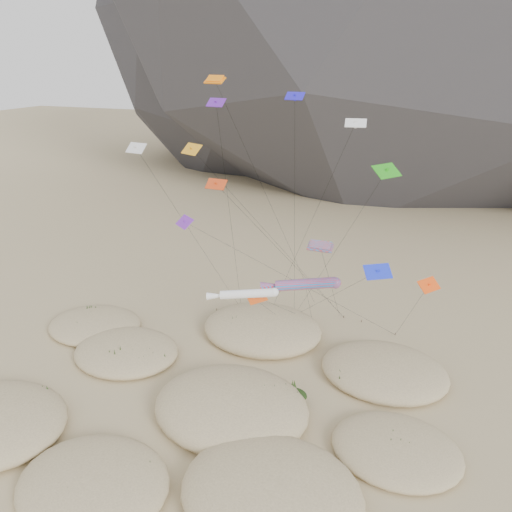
{
  "coord_description": "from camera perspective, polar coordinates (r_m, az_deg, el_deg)",
  "views": [
    {
      "loc": [
        17.14,
        -31.82,
        31.11
      ],
      "look_at": [
        0.4,
        12.0,
        12.38
      ],
      "focal_mm": 35.0,
      "sensor_mm": 36.0,
      "label": 1
    }
  ],
  "objects": [
    {
      "name": "white_tube_kite",
      "position": [
        45.35,
        -1.37,
        -4.37
      ],
      "size": [
        6.35,
        17.64,
        11.8
      ],
      "color": "white",
      "rests_on": "ground"
    },
    {
      "name": "rainbow_tube_kite",
      "position": [
        49.49,
        5.33,
        -3.24
      ],
      "size": [
        7.79,
        13.77,
        11.15
      ],
      "color": "#FF1A25",
      "rests_on": "ground"
    },
    {
      "name": "multi_parafoil",
      "position": [
        45.19,
        7.41,
        0.98
      ],
      "size": [
        2.3,
        16.66,
        15.85
      ],
      "color": "red",
      "rests_on": "ground"
    },
    {
      "name": "dunes",
      "position": [
        50.21,
        -5.53,
        -15.63
      ],
      "size": [
        48.33,
        37.8,
        3.86
      ],
      "color": "#CCB789",
      "rests_on": "ground"
    },
    {
      "name": "orange_parafoil",
      "position": [
        52.73,
        -4.46,
        18.9
      ],
      "size": [
        9.52,
        12.81,
        29.49
      ],
      "color": "orange",
      "rests_on": "ground"
    },
    {
      "name": "ground",
      "position": [
        47.69,
        -5.93,
        -19.1
      ],
      "size": [
        500.0,
        500.0,
        0.0
      ],
      "primitive_type": "plane",
      "color": "#CCB789",
      "rests_on": "ground"
    },
    {
      "name": "kite_stakes",
      "position": [
        64.75,
        5.24,
        -6.9
      ],
      "size": [
        22.85,
        4.17,
        0.3
      ],
      "color": "#3F2D1E",
      "rests_on": "ground"
    },
    {
      "name": "delta_kites",
      "position": [
        47.79,
        2.8,
        6.6
      ],
      "size": [
        30.06,
        19.24,
        27.92
      ],
      "color": "#229717",
      "rests_on": "ground"
    },
    {
      "name": "dune_grass",
      "position": [
        50.01,
        -6.14,
        -15.63
      ],
      "size": [
        40.9,
        28.63,
        1.46
      ],
      "color": "black",
      "rests_on": "ground"
    }
  ]
}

